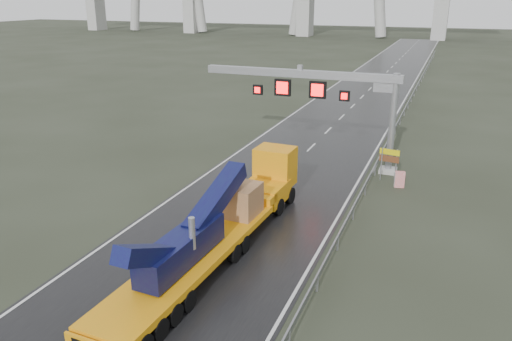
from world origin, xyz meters
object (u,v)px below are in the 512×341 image
at_px(heavy_haul_truck, 230,213).
at_px(striped_barrier, 400,179).
at_px(sign_gantry, 327,92).
at_px(exit_sign_pair, 389,158).

distance_m(heavy_haul_truck, striped_barrier, 13.58).
bearing_deg(striped_barrier, heavy_haul_truck, -135.59).
xyz_separation_m(sign_gantry, heavy_haul_truck, (-1.47, -14.11, -4.01)).
distance_m(heavy_haul_truck, exit_sign_pair, 13.87).
bearing_deg(sign_gantry, heavy_haul_truck, -95.96).
distance_m(sign_gantry, striped_barrier, 8.24).
bearing_deg(sign_gantry, exit_sign_pair, -20.27).
bearing_deg(heavy_haul_truck, sign_gantry, 86.48).
bearing_deg(striped_barrier, sign_gantry, 142.38).
relative_size(sign_gantry, heavy_haul_truck, 0.84).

